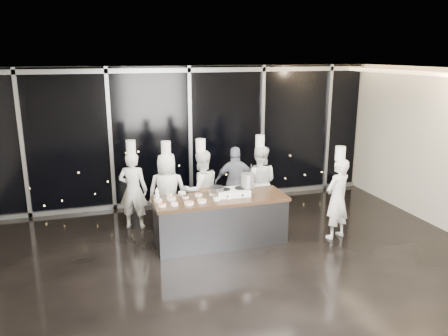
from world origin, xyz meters
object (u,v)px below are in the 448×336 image
object	(u,v)px
stove	(232,192)
stock_pot	(248,180)
chef_side	(337,198)
chef_right	(259,182)
chef_center	(201,189)
chef_far_left	(133,189)
frying_pan	(216,188)
guest	(236,182)
demo_counter	(220,220)
chef_left	(167,191)

from	to	relation	value
stove	stock_pot	world-z (taller)	stock_pot
stock_pot	chef_side	distance (m)	1.75
chef_right	chef_side	distance (m)	1.75
chef_right	chef_side	xyz separation A→B (m)	(1.05, -1.40, 0.00)
chef_center	chef_side	bearing A→B (deg)	141.40
chef_right	chef_side	size ratio (longest dim) A/B	1.01
chef_far_left	frying_pan	bearing A→B (deg)	161.43
guest	chef_side	world-z (taller)	chef_side
chef_center	guest	xyz separation A→B (m)	(0.86, 0.39, -0.04)
frying_pan	guest	distance (m)	1.41
demo_counter	chef_center	world-z (taller)	chef_center
demo_counter	guest	distance (m)	1.44
chef_center	guest	world-z (taller)	chef_center
chef_center	guest	bearing A→B (deg)	-166.70
chef_right	stove	bearing A→B (deg)	70.70
stock_pot	chef_far_left	xyz separation A→B (m)	(-2.01, 1.20, -0.35)
chef_far_left	chef_right	xyz separation A→B (m)	(2.62, -0.24, -0.01)
stove	stock_pot	xyz separation A→B (m)	(0.30, -0.01, 0.21)
stove	chef_center	distance (m)	0.88
stove	stock_pot	size ratio (longest dim) A/B	2.45
frying_pan	chef_right	size ratio (longest dim) A/B	0.27
frying_pan	guest	bearing A→B (deg)	59.45
stove	chef_far_left	xyz separation A→B (m)	(-1.72, 1.19, -0.15)
stove	chef_left	world-z (taller)	chef_left
chef_right	frying_pan	bearing A→B (deg)	61.98
frying_pan	guest	world-z (taller)	guest
chef_center	chef_right	xyz separation A→B (m)	(1.31, 0.18, -0.01)
demo_counter	chef_side	bearing A→B (deg)	-10.30
stock_pot	chef_far_left	distance (m)	2.37
frying_pan	chef_right	bearing A→B (deg)	40.70
demo_counter	stock_pot	distance (m)	0.90
chef_left	stove	bearing A→B (deg)	155.49
guest	chef_right	bearing A→B (deg)	168.99
frying_pan	chef_left	bearing A→B (deg)	133.19
frying_pan	chef_far_left	distance (m)	1.85
stove	chef_side	world-z (taller)	chef_side
stove	chef_left	bearing A→B (deg)	142.61
chef_center	chef_side	world-z (taller)	chef_center
demo_counter	stove	xyz separation A→B (m)	(0.25, 0.05, 0.51)
chef_far_left	chef_left	world-z (taller)	chef_far_left
demo_counter	chef_far_left	distance (m)	1.95
chef_side	chef_center	bearing A→B (deg)	-47.98
stove	frying_pan	xyz separation A→B (m)	(-0.31, 0.01, 0.10)
stock_pot	chef_center	size ratio (longest dim) A/B	0.14
stove	chef_center	world-z (taller)	chef_center
demo_counter	guest	bearing A→B (deg)	59.92
demo_counter	chef_center	distance (m)	0.91
chef_side	stove	bearing A→B (deg)	-33.69
chef_far_left	guest	bearing A→B (deg)	-159.32
stock_pot	guest	world-z (taller)	guest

